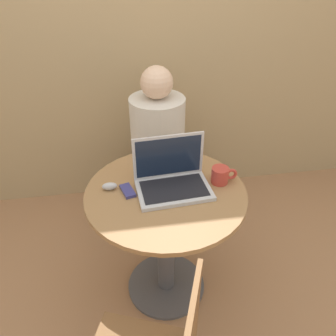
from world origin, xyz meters
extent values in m
plane|color=#9E704C|center=(0.00, 0.00, 0.00)|extent=(12.00, 12.00, 0.00)
cube|color=tan|center=(0.00, 1.05, 1.30)|extent=(7.00, 0.05, 2.60)
cylinder|color=#4C4C51|center=(0.00, 0.00, 0.01)|extent=(0.47, 0.47, 0.02)
cylinder|color=#4C4C51|center=(0.00, 0.00, 0.37)|extent=(0.10, 0.10, 0.70)
cylinder|color=olive|center=(0.00, 0.00, 0.74)|extent=(0.80, 0.80, 0.02)
cube|color=#B7B7BC|center=(0.04, -0.01, 0.76)|extent=(0.37, 0.26, 0.02)
cube|color=black|center=(0.04, -0.01, 0.77)|extent=(0.33, 0.21, 0.00)
cube|color=#B7B7BC|center=(0.03, 0.10, 0.88)|extent=(0.36, 0.04, 0.23)
cube|color=#141E33|center=(0.03, 0.09, 0.88)|extent=(0.33, 0.03, 0.21)
cube|color=navy|center=(-0.19, 0.02, 0.76)|extent=(0.08, 0.12, 0.02)
ellipsoid|color=#B2B2B7|center=(-0.27, 0.05, 0.77)|extent=(0.07, 0.04, 0.04)
cylinder|color=#B2382D|center=(0.28, 0.03, 0.79)|extent=(0.09, 0.09, 0.08)
torus|color=#B2382D|center=(0.34, 0.03, 0.79)|extent=(0.06, 0.02, 0.06)
cube|color=brown|center=(0.05, 0.79, 0.23)|extent=(0.37, 0.52, 0.45)
cylinder|color=beige|center=(0.05, 0.66, 0.71)|extent=(0.36, 0.36, 0.51)
sphere|color=beige|center=(0.05, 0.66, 1.06)|extent=(0.20, 0.20, 0.20)
camera|label=1|loc=(-0.19, -1.26, 1.75)|focal=35.00mm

